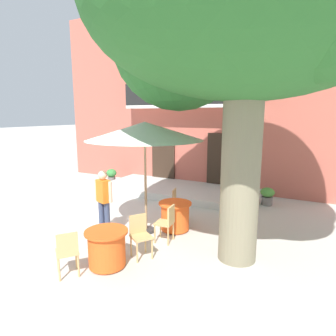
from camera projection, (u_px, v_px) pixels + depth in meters
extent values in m
plane|color=beige|center=(103.00, 222.00, 8.15)|extent=(120.00, 120.00, 0.00)
cube|color=#BC5B4C|center=(209.00, 99.00, 13.30)|extent=(13.00, 4.00, 7.50)
cube|color=#332319|center=(163.00, 158.00, 12.61)|extent=(1.10, 0.08, 2.30)
cube|color=#332319|center=(220.00, 162.00, 11.42)|extent=(1.10, 0.08, 2.30)
cube|color=silver|center=(145.00, 76.00, 12.37)|extent=(1.10, 0.08, 1.90)
cube|color=black|center=(144.00, 76.00, 12.35)|extent=(0.84, 0.04, 1.60)
cube|color=silver|center=(192.00, 73.00, 11.36)|extent=(1.10, 0.08, 1.90)
cube|color=black|center=(191.00, 73.00, 11.34)|extent=(0.84, 0.04, 1.60)
cube|color=silver|center=(248.00, 69.00, 10.35)|extent=(1.10, 0.08, 1.90)
cube|color=black|center=(248.00, 69.00, 10.32)|extent=(0.84, 0.04, 1.60)
cube|color=silver|center=(188.00, 106.00, 11.35)|extent=(5.60, 0.65, 0.12)
cube|color=black|center=(185.00, 93.00, 11.00)|extent=(5.60, 0.06, 0.90)
cylinder|color=#B2B2B7|center=(160.00, 71.00, 11.50)|extent=(0.04, 0.95, 1.33)
cube|color=white|center=(154.00, 61.00, 11.05)|extent=(0.60, 0.29, 0.38)
cylinder|color=#B2B2B7|center=(217.00, 66.00, 10.39)|extent=(0.04, 0.95, 1.33)
cube|color=red|center=(213.00, 55.00, 9.94)|extent=(0.60, 0.29, 0.38)
cylinder|color=slate|center=(140.00, 102.00, 12.40)|extent=(0.31, 0.31, 0.27)
ellipsoid|color=#4C8E38|center=(140.00, 94.00, 12.34)|extent=(0.41, 0.41, 0.41)
cylinder|color=#47423D|center=(163.00, 101.00, 11.86)|extent=(0.32, 0.32, 0.33)
ellipsoid|color=#38843D|center=(163.00, 91.00, 11.79)|extent=(0.42, 0.42, 0.47)
cylinder|color=#995638|center=(189.00, 101.00, 11.34)|extent=(0.25, 0.25, 0.33)
ellipsoid|color=#4C8E38|center=(189.00, 91.00, 11.27)|extent=(0.32, 0.32, 0.37)
cylinder|color=slate|center=(217.00, 101.00, 10.81)|extent=(0.35, 0.35, 0.25)
ellipsoid|color=#4C8E38|center=(217.00, 92.00, 10.76)|extent=(0.46, 0.46, 0.38)
cylinder|color=#47423D|center=(247.00, 100.00, 10.28)|extent=(0.32, 0.32, 0.25)
ellipsoid|color=#2D7533|center=(248.00, 91.00, 10.23)|extent=(0.41, 0.41, 0.36)
cube|color=silver|center=(178.00, 190.00, 11.16)|extent=(5.94, 2.47, 0.25)
cylinder|color=#7F755B|center=(240.00, 180.00, 5.81)|extent=(0.79, 0.79, 3.42)
sphere|color=#286028|center=(179.00, 42.00, 6.78)|extent=(3.23, 3.23, 3.23)
cylinder|color=#EA561E|center=(107.00, 249.00, 5.74)|extent=(0.74, 0.74, 0.68)
cylinder|color=#EA561E|center=(106.00, 232.00, 5.67)|extent=(0.86, 0.86, 0.04)
cylinder|color=#2D2823|center=(108.00, 265.00, 5.80)|extent=(0.44, 0.44, 0.03)
cylinder|color=tan|center=(152.00, 249.00, 6.05)|extent=(0.04, 0.04, 0.45)
cylinder|color=tan|center=(137.00, 253.00, 5.89)|extent=(0.04, 0.04, 0.45)
cylinder|color=tan|center=(145.00, 243.00, 6.35)|extent=(0.04, 0.04, 0.45)
cylinder|color=tan|center=(131.00, 246.00, 6.19)|extent=(0.04, 0.04, 0.45)
cube|color=tan|center=(141.00, 237.00, 6.07)|extent=(0.55, 0.55, 0.04)
cube|color=tan|center=(138.00, 224.00, 6.19)|extent=(0.24, 0.34, 0.42)
cylinder|color=tan|center=(58.00, 261.00, 5.54)|extent=(0.04, 0.04, 0.45)
cylinder|color=tan|center=(76.00, 258.00, 5.68)|extent=(0.04, 0.04, 0.45)
cylinder|color=tan|center=(59.00, 270.00, 5.24)|extent=(0.04, 0.04, 0.45)
cylinder|color=tan|center=(78.00, 266.00, 5.38)|extent=(0.04, 0.04, 0.45)
cube|color=tan|center=(67.00, 252.00, 5.41)|extent=(0.56, 0.56, 0.04)
cube|color=tan|center=(67.00, 244.00, 5.21)|extent=(0.26, 0.33, 0.42)
cylinder|color=#EA561E|center=(175.00, 217.00, 7.55)|extent=(0.74, 0.74, 0.68)
cylinder|color=#EA561E|center=(175.00, 203.00, 7.48)|extent=(0.86, 0.86, 0.04)
cylinder|color=#2D2823|center=(175.00, 229.00, 7.62)|extent=(0.44, 0.44, 0.03)
cylinder|color=tan|center=(187.00, 211.00, 8.42)|extent=(0.04, 0.04, 0.45)
cylinder|color=tan|center=(185.00, 215.00, 8.10)|extent=(0.04, 0.04, 0.45)
cylinder|color=tan|center=(176.00, 210.00, 8.50)|extent=(0.04, 0.04, 0.45)
cylinder|color=tan|center=(173.00, 214.00, 8.17)|extent=(0.04, 0.04, 0.45)
cube|color=tan|center=(180.00, 205.00, 8.25)|extent=(0.49, 0.49, 0.04)
cube|color=tan|center=(174.00, 196.00, 8.25)|extent=(0.14, 0.38, 0.42)
cylinder|color=tan|center=(155.00, 234.00, 6.80)|extent=(0.04, 0.04, 0.45)
cylinder|color=tan|center=(160.00, 229.00, 7.11)|extent=(0.04, 0.04, 0.45)
cylinder|color=tan|center=(168.00, 236.00, 6.68)|extent=(0.04, 0.04, 0.45)
cylinder|color=tan|center=(173.00, 231.00, 6.99)|extent=(0.04, 0.04, 0.45)
cube|color=tan|center=(164.00, 223.00, 6.85)|extent=(0.44, 0.44, 0.04)
cube|color=tan|center=(171.00, 215.00, 6.74)|extent=(0.08, 0.38, 0.42)
cylinder|color=#997A56|center=(146.00, 184.00, 7.28)|extent=(0.06, 0.06, 2.55)
cylinder|color=#333333|center=(146.00, 230.00, 7.51)|extent=(0.44, 0.44, 0.08)
cone|color=white|center=(145.00, 131.00, 7.03)|extent=(2.90, 2.90, 0.45)
cylinder|color=slate|center=(112.00, 180.00, 12.75)|extent=(0.35, 0.35, 0.30)
ellipsoid|color=#38843D|center=(111.00, 173.00, 12.69)|extent=(0.45, 0.45, 0.35)
cylinder|color=slate|center=(267.00, 201.00, 9.71)|extent=(0.36, 0.36, 0.29)
ellipsoid|color=#4C8E38|center=(268.00, 192.00, 9.65)|extent=(0.46, 0.46, 0.31)
cylinder|color=#384260|center=(102.00, 218.00, 7.23)|extent=(0.14, 0.14, 0.89)
cylinder|color=#384260|center=(107.00, 220.00, 7.15)|extent=(0.14, 0.14, 0.89)
cube|color=orange|center=(103.00, 191.00, 7.06)|extent=(0.39, 0.32, 0.56)
sphere|color=beige|center=(103.00, 175.00, 6.98)|extent=(0.22, 0.22, 0.22)
cylinder|color=beige|center=(96.00, 190.00, 7.16)|extent=(0.09, 0.09, 0.52)
cylinder|color=beige|center=(110.00, 192.00, 6.95)|extent=(0.09, 0.09, 0.52)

